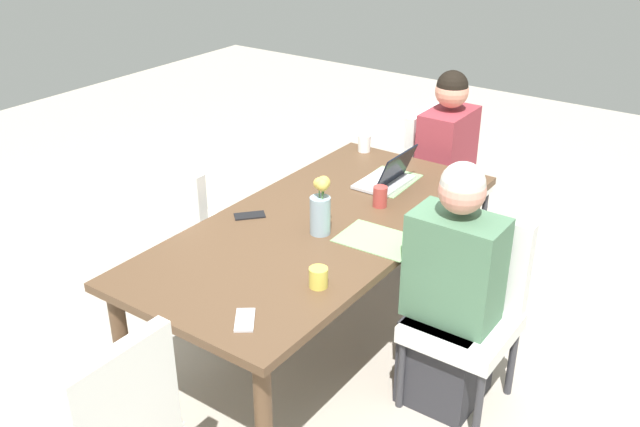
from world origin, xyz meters
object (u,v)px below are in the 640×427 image
Objects in this scene: person_head_right_left_near at (445,175)px; phone_silver at (245,320)px; chair_head_right_left_near at (438,173)px; laptop_head_right_left_near at (387,178)px; coffee_mug_centre_left at (380,197)px; flower_vase at (321,207)px; coffee_mug_near_right at (318,277)px; chair_near_left_mid at (470,303)px; person_near_left_mid at (451,302)px; chair_far_right_near at (193,228)px; phone_black at (250,215)px; dining_table at (320,236)px; coffee_mug_near_left at (364,143)px.

phone_silver is (-2.14, -0.20, 0.20)m from person_head_right_left_near.
laptop_head_right_left_near reaches higher than chair_head_right_left_near.
flower_vase is at bearing 169.24° from coffee_mug_centre_left.
person_head_right_left_near reaches higher than coffee_mug_centre_left.
chair_head_right_left_near is 2.23m from phone_silver.
person_head_right_left_near reaches higher than phone_silver.
person_head_right_left_near is at bearing -31.44° from phone_silver.
coffee_mug_near_right reaches higher than phone_silver.
chair_near_left_mid is at bearing -75.42° from flower_vase.
person_near_left_mid reaches higher than coffee_mug_centre_left.
chair_far_right_near is at bearing 17.20° from phone_silver.
chair_near_left_mid and chair_far_right_near have the same top height.
phone_black is 1.00× the size of phone_silver.
chair_near_left_mid reaches higher than dining_table.
chair_near_left_mid is 0.77m from coffee_mug_near_right.
person_head_right_left_near is 1.82m from coffee_mug_near_right.
chair_head_right_left_near is 6.00× the size of phone_black.
phone_black is (-1.51, 0.28, 0.23)m from chair_head_right_left_near.
laptop_head_right_left_near is 0.51m from coffee_mug_near_left.
chair_near_left_mid is at bearing -66.09° from phone_silver.
person_near_left_mid is at bearing -85.49° from chair_far_right_near.
chair_near_left_mid is 8.98× the size of coffee_mug_near_left.
chair_far_right_near is 6.00× the size of phone_black.
chair_head_right_left_near and chair_far_right_near have the same top height.
dining_table is 0.58m from coffee_mug_near_right.
flower_vase reaches higher than phone_silver.
phone_black is at bearing 63.08° from coffee_mug_near_right.
flower_vase is 0.48m from coffee_mug_near_right.
coffee_mug_near_right is 0.57× the size of phone_black.
flower_vase is 2.80× the size of coffee_mug_near_left.
person_head_right_left_near is 1.45m from person_near_left_mid.
chair_far_right_near is at bearing 94.51° from person_near_left_mid.
phone_silver is at bearing -125.93° from chair_far_right_near.
chair_far_right_near is 1.20m from coffee_mug_near_right.
phone_silver is at bearing -172.79° from chair_head_right_left_near.
flower_vase is (-1.39, -0.03, 0.33)m from person_head_right_left_near.
person_head_right_left_near is 0.58m from coffee_mug_near_left.
laptop_head_right_left_near is 3.02× the size of coffee_mug_centre_left.
person_head_right_left_near is 1.02m from coffee_mug_centre_left.
coffee_mug_near_right is (-1.05, -0.29, -0.00)m from laptop_head_right_left_near.
flower_vase is 0.42m from coffee_mug_centre_left.
laptop_head_right_left_near is (-0.79, -0.08, 0.27)m from chair_head_right_left_near.
coffee_mug_near_right is (-1.40, -0.66, -0.01)m from coffee_mug_near_left.
flower_vase is 1.87× the size of phone_silver.
dining_table is at bearing 97.51° from chair_near_left_mid.
coffee_mug_centre_left is at bearing 13.13° from coffee_mug_near_right.
flower_vase is 0.66m from laptop_head_right_left_near.
coffee_mug_near_left is 0.67× the size of phone_silver.
dining_table is 0.23m from flower_vase.
laptop_head_right_left_near is (0.66, 0.02, -0.09)m from flower_vase.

